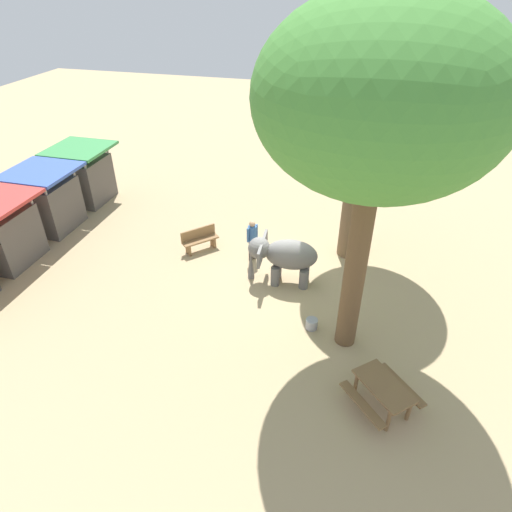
# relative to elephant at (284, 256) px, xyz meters

# --- Properties ---
(ground_plane) EXTENTS (60.00, 60.00, 0.00)m
(ground_plane) POSITION_rel_elephant_xyz_m (0.20, 0.23, -1.05)
(ground_plane) COLOR tan
(elephant) EXTENTS (1.61, 2.39, 1.65)m
(elephant) POSITION_rel_elephant_xyz_m (0.00, 0.00, 0.00)
(elephant) COLOR slate
(elephant) RESTS_ON ground_plane
(person_handler) EXTENTS (0.45, 0.32, 1.62)m
(person_handler) POSITION_rel_elephant_xyz_m (1.04, 1.37, -0.11)
(person_handler) COLOR #3F3833
(person_handler) RESTS_ON ground_plane
(shade_tree_main) EXTENTS (5.94, 5.44, 9.05)m
(shade_tree_main) POSITION_rel_elephant_xyz_m (-2.37, -2.35, 5.84)
(shade_tree_main) COLOR brown
(shade_tree_main) RESTS_ON ground_plane
(shade_tree_secondary) EXTENTS (4.91, 4.50, 8.14)m
(shade_tree_secondary) POSITION_rel_elephant_xyz_m (2.37, -2.03, 5.18)
(shade_tree_secondary) COLOR brown
(shade_tree_secondary) RESTS_ON ground_plane
(wooden_bench) EXTENTS (1.29, 1.25, 0.88)m
(wooden_bench) POSITION_rel_elephant_xyz_m (1.18, 3.49, -0.58)
(wooden_bench) COLOR olive
(wooden_bench) RESTS_ON ground_plane
(picnic_table_near) EXTENTS (2.11, 2.10, 0.78)m
(picnic_table_near) POSITION_rel_elephant_xyz_m (-4.48, -3.41, -0.47)
(picnic_table_near) COLOR brown
(picnic_table_near) RESTS_ON ground_plane
(market_stall_red) EXTENTS (2.50, 2.50, 2.52)m
(market_stall_red) POSITION_rel_elephant_xyz_m (-1.32, 9.97, 0.08)
(market_stall_red) COLOR #59514C
(market_stall_red) RESTS_ON ground_plane
(market_stall_blue) EXTENTS (2.50, 2.50, 2.52)m
(market_stall_blue) POSITION_rel_elephant_xyz_m (1.28, 9.97, 0.08)
(market_stall_blue) COLOR #59514C
(market_stall_blue) RESTS_ON ground_plane
(market_stall_green) EXTENTS (2.50, 2.50, 2.52)m
(market_stall_green) POSITION_rel_elephant_xyz_m (3.88, 9.97, 0.08)
(market_stall_green) COLOR #59514C
(market_stall_green) RESTS_ON ground_plane
(feed_bucket) EXTENTS (0.36, 0.36, 0.32)m
(feed_bucket) POSITION_rel_elephant_xyz_m (-2.10, -1.33, -0.89)
(feed_bucket) COLOR gray
(feed_bucket) RESTS_ON ground_plane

